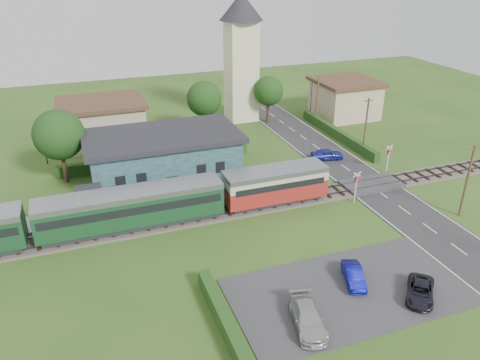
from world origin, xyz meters
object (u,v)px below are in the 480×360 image
object	(u,v)px
crossing_signal_near	(356,183)
pedestrian_near	(258,176)
house_east	(345,98)
car_park_blue	(354,275)
crossing_signal_far	(389,155)
car_park_silver	(308,318)
train	(94,213)
equipment_hut	(90,201)
church_tower	(241,49)
car_park_dark	(420,291)
station_building	(164,157)
house_west	(102,122)
pedestrian_far	(130,202)
car_on_road	(327,154)

from	to	relation	value
crossing_signal_near	pedestrian_near	size ratio (longest dim) A/B	1.75
house_east	car_park_blue	bearing A→B (deg)	-120.29
crossing_signal_far	car_park_silver	bearing A→B (deg)	-136.46
crossing_signal_far	train	bearing A→B (deg)	-175.65
equipment_hut	car_park_silver	world-z (taller)	equipment_hut
church_tower	car_park_dark	world-z (taller)	church_tower
station_building	crossing_signal_far	distance (m)	24.51
house_west	crossing_signal_far	distance (m)	35.26
crossing_signal_near	car_park_blue	size ratio (longest dim) A/B	0.94
equipment_hut	crossing_signal_near	bearing A→B (deg)	-12.94
house_east	pedestrian_far	bearing A→B (deg)	-150.89
car_park_dark	pedestrian_near	distance (m)	20.43
equipment_hut	pedestrian_near	bearing A→B (deg)	1.46
crossing_signal_near	car_park_dark	distance (m)	14.47
church_tower	crossing_signal_near	xyz separation A→B (m)	(1.40, -28.41, -8.08)
car_park_blue	equipment_hut	bearing A→B (deg)	155.91
equipment_hut	train	size ratio (longest dim) A/B	0.06
car_on_road	car_park_blue	world-z (taller)	car_on_road
car_on_road	car_park_blue	bearing A→B (deg)	166.32
station_building	car_park_dark	distance (m)	28.50
station_building	crossing_signal_near	xyz separation A→B (m)	(16.40, -11.40, -0.55)
equipment_hut	church_tower	size ratio (longest dim) A/B	0.14
car_park_silver	station_building	bearing A→B (deg)	111.94
equipment_hut	pedestrian_near	world-z (taller)	equipment_hut
equipment_hut	church_tower	bearing A→B (deg)	44.75
car_park_silver	car_park_dark	distance (m)	8.76
train	car_park_dark	size ratio (longest dim) A/B	11.23
crossing_signal_far	pedestrian_far	bearing A→B (deg)	179.23
crossing_signal_far	pedestrian_near	world-z (taller)	crossing_signal_far
pedestrian_far	station_building	bearing A→B (deg)	-14.19
house_east	car_park_dark	distance (m)	42.07
crossing_signal_far	car_park_silver	xyz separation A→B (m)	(-19.50, -18.53, -1.40)
house_west	pedestrian_far	distance (m)	20.29
car_park_blue	pedestrian_near	world-z (taller)	pedestrian_near
train	car_park_blue	xyz separation A→B (m)	(17.28, -13.24, -1.52)
equipment_hut	pedestrian_far	world-z (taller)	equipment_hut
car_park_blue	car_park_silver	xyz separation A→B (m)	(-5.31, -2.90, 0.09)
station_building	car_park_blue	distance (m)	24.23
crossing_signal_far	car_on_road	xyz separation A→B (m)	(-4.39, 5.54, -1.44)
train	house_east	world-z (taller)	house_east
crossing_signal_far	house_east	bearing A→B (deg)	71.92
train	car_on_road	bearing A→B (deg)	16.32
train	pedestrian_near	bearing A→B (deg)	12.35
crossing_signal_far	car_park_blue	distance (m)	21.17
crossing_signal_far	car_park_silver	world-z (taller)	crossing_signal_far
church_tower	pedestrian_far	xyz separation A→B (m)	(-19.53, -23.23, -8.94)
train	crossing_signal_far	size ratio (longest dim) A/B	13.18
house_east	car_park_blue	xyz separation A→B (m)	(-20.59, -35.24, -2.14)
equipment_hut	car_on_road	world-z (taller)	equipment_hut
house_west	car_park_silver	xyz separation A→B (m)	(9.10, -39.14, -2.05)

